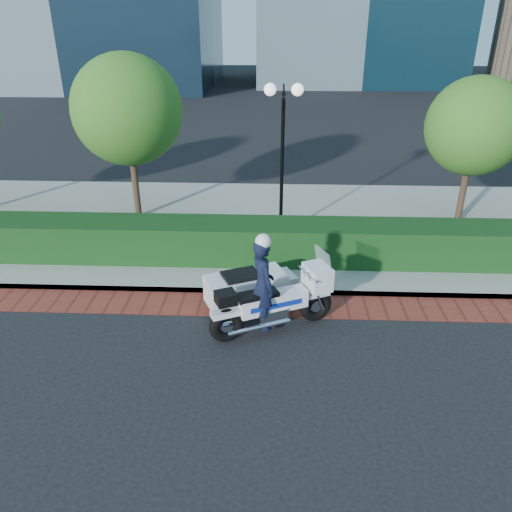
{
  "coord_description": "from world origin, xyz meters",
  "views": [
    {
      "loc": [
        0.85,
        -8.15,
        5.95
      ],
      "look_at": [
        0.42,
        2.0,
        1.0
      ],
      "focal_mm": 35.0,
      "sensor_mm": 36.0,
      "label": 1
    }
  ],
  "objects_px": {
    "tree_b": "(127,110)",
    "police_motorcycle": "(260,291)",
    "tree_c": "(475,127)",
    "lamppost": "(283,138)"
  },
  "relations": [
    {
      "from": "lamppost",
      "to": "police_motorcycle",
      "type": "xyz_separation_m",
      "value": [
        -0.44,
        -4.35,
        -2.2
      ]
    },
    {
      "from": "tree_c",
      "to": "lamppost",
      "type": "bearing_deg",
      "value": -166.7
    },
    {
      "from": "lamppost",
      "to": "police_motorcycle",
      "type": "bearing_deg",
      "value": -95.75
    },
    {
      "from": "tree_b",
      "to": "police_motorcycle",
      "type": "height_order",
      "value": "tree_b"
    },
    {
      "from": "police_motorcycle",
      "to": "tree_b",
      "type": "bearing_deg",
      "value": 101.28
    },
    {
      "from": "tree_b",
      "to": "police_motorcycle",
      "type": "distance_m",
      "value": 7.45
    },
    {
      "from": "tree_b",
      "to": "tree_c",
      "type": "relative_size",
      "value": 1.14
    },
    {
      "from": "lamppost",
      "to": "tree_c",
      "type": "xyz_separation_m",
      "value": [
        5.5,
        1.3,
        0.09
      ]
    },
    {
      "from": "tree_c",
      "to": "police_motorcycle",
      "type": "height_order",
      "value": "tree_c"
    },
    {
      "from": "lamppost",
      "to": "tree_b",
      "type": "xyz_separation_m",
      "value": [
        -4.5,
        1.3,
        0.48
      ]
    }
  ]
}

